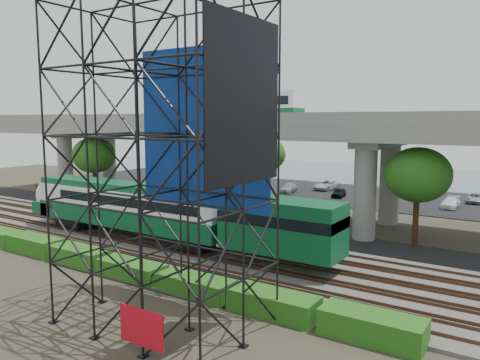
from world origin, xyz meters
The scene contains 13 objects.
ground centered at (0.00, 0.00, 0.00)m, with size 140.00×140.00×0.00m, color #474233.
ballast_bed centered at (0.00, 2.00, 0.10)m, with size 90.00×12.00×0.20m, color slate.
service_road centered at (0.00, 10.50, 0.04)m, with size 90.00×5.00×0.08m, color black.
parking_lot centered at (0.00, 34.00, 0.04)m, with size 90.00×18.00×0.08m, color black.
harbor_water centered at (0.00, 56.00, 0.01)m, with size 140.00×40.00×0.03m, color #405369.
rail_tracks centered at (0.00, 2.00, 0.28)m, with size 90.00×9.52×0.16m.
commuter_train centered at (-3.83, 2.00, 2.88)m, with size 29.30×3.06×4.30m.
overpass centered at (-0.27, 16.00, 8.21)m, with size 80.00×12.00×12.40m.
scaffold_tower centered at (7.10, -7.98, 7.47)m, with size 9.36×6.36×15.00m.
hedge_strip centered at (1.01, -4.30, 0.56)m, with size 34.60×1.80×1.20m.
trees centered at (-4.67, 16.17, 5.57)m, with size 40.94×16.94×7.69m.
suv centered at (-8.74, 11.42, 0.76)m, with size 2.26×4.91×1.36m, color black.
parked_cars centered at (-0.01, 33.80, 0.67)m, with size 33.52×9.52×1.29m.
Camera 1 is at (21.90, -24.04, 9.75)m, focal length 35.00 mm.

